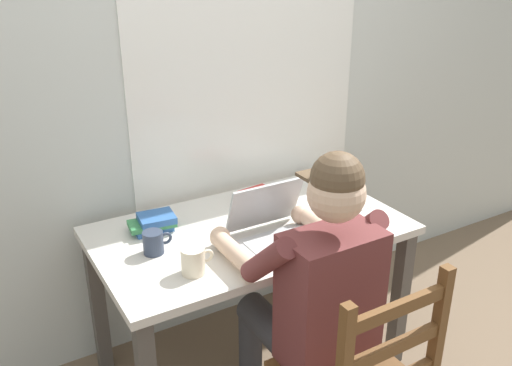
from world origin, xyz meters
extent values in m
plane|color=brown|center=(0.00, 0.00, 0.00)|extent=(8.00, 8.00, 0.00)
cube|color=beige|center=(0.00, 0.45, 1.30)|extent=(6.00, 0.04, 2.60)
cube|color=white|center=(0.25, 0.43, 1.25)|extent=(1.20, 0.01, 1.19)
cube|color=beige|center=(0.25, 0.42, 0.63)|extent=(1.26, 0.06, 0.04)
cube|color=beige|center=(0.00, 0.00, 0.70)|extent=(1.29, 0.75, 0.03)
cube|color=#4C4742|center=(0.60, -0.32, 0.34)|extent=(0.06, 0.06, 0.69)
cube|color=#4C4742|center=(-0.60, 0.32, 0.34)|extent=(0.06, 0.06, 0.69)
cube|color=#4C4742|center=(0.60, 0.32, 0.34)|extent=(0.06, 0.06, 0.69)
cube|color=brown|center=(0.00, -0.55, 0.70)|extent=(0.34, 0.20, 0.50)
sphere|color=#DBB293|center=(0.00, -0.55, 1.09)|extent=(0.19, 0.19, 0.19)
sphere|color=brown|center=(0.00, -0.55, 1.14)|extent=(0.17, 0.17, 0.17)
cube|color=brown|center=(0.00, -0.47, 1.12)|extent=(0.13, 0.10, 0.01)
cylinder|color=#38383D|center=(-0.09, -0.35, 0.45)|extent=(0.13, 0.40, 0.13)
cylinder|color=#38383D|center=(0.09, -0.35, 0.45)|extent=(0.13, 0.40, 0.13)
cylinder|color=#38383D|center=(-0.09, -0.15, 0.22)|extent=(0.10, 0.10, 0.45)
cylinder|color=#38383D|center=(0.09, -0.15, 0.22)|extent=(0.10, 0.10, 0.45)
cylinder|color=brown|center=(-0.20, -0.46, 0.86)|extent=(0.10, 0.25, 0.24)
cylinder|color=#DBB293|center=(-0.20, -0.23, 0.77)|extent=(0.07, 0.28, 0.07)
sphere|color=#DBB293|center=(-0.19, -0.09, 0.77)|extent=(0.08, 0.08, 0.08)
cylinder|color=brown|center=(0.20, -0.46, 0.86)|extent=(0.10, 0.25, 0.24)
cylinder|color=#DBB293|center=(0.20, -0.23, 0.77)|extent=(0.07, 0.28, 0.07)
sphere|color=#DBB293|center=(0.19, -0.09, 0.77)|extent=(0.08, 0.08, 0.08)
cube|color=brown|center=(0.19, -0.86, 0.69)|extent=(0.04, 0.04, 0.48)
cube|color=brown|center=(0.00, -0.86, 0.71)|extent=(0.36, 0.02, 0.04)
cube|color=brown|center=(0.00, -0.86, 0.85)|extent=(0.36, 0.02, 0.04)
cube|color=#ADAFB2|center=(0.04, -0.21, 0.73)|extent=(0.33, 0.23, 0.02)
cube|color=silver|center=(0.04, -0.21, 0.74)|extent=(0.29, 0.17, 0.00)
cube|color=#ADAFB2|center=(0.04, -0.06, 0.84)|extent=(0.33, 0.09, 0.21)
cube|color=#99A8B2|center=(0.04, -0.06, 0.84)|extent=(0.29, 0.07, 0.18)
ellipsoid|color=black|center=(0.33, -0.21, 0.74)|extent=(0.06, 0.10, 0.03)
cylinder|color=beige|center=(-0.35, -0.21, 0.77)|extent=(0.09, 0.09, 0.10)
torus|color=beige|center=(-0.30, -0.21, 0.78)|extent=(0.05, 0.01, 0.05)
cylinder|color=#2D384C|center=(-0.43, 0.00, 0.77)|extent=(0.08, 0.08, 0.09)
torus|color=#2D384C|center=(-0.38, 0.00, 0.77)|extent=(0.05, 0.01, 0.05)
cube|color=gray|center=(0.14, 0.15, 0.73)|extent=(0.19, 0.15, 0.02)
cube|color=#38844C|center=(0.14, 0.14, 0.76)|extent=(0.17, 0.15, 0.03)
cube|color=#BC332D|center=(0.14, 0.15, 0.78)|extent=(0.16, 0.17, 0.02)
cube|color=#2D5B9E|center=(-0.37, 0.18, 0.73)|extent=(0.16, 0.12, 0.02)
cube|color=#38844C|center=(-0.37, 0.18, 0.76)|extent=(0.20, 0.13, 0.02)
cube|color=#2D5B9E|center=(-0.35, 0.17, 0.78)|extent=(0.16, 0.14, 0.03)
cube|color=white|center=(0.47, -0.05, 0.72)|extent=(0.19, 0.17, 0.01)
cube|color=#C63D33|center=(0.40, -0.05, 0.72)|extent=(0.15, 0.12, 0.00)
camera|label=1|loc=(-1.02, -1.80, 1.81)|focal=38.63mm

